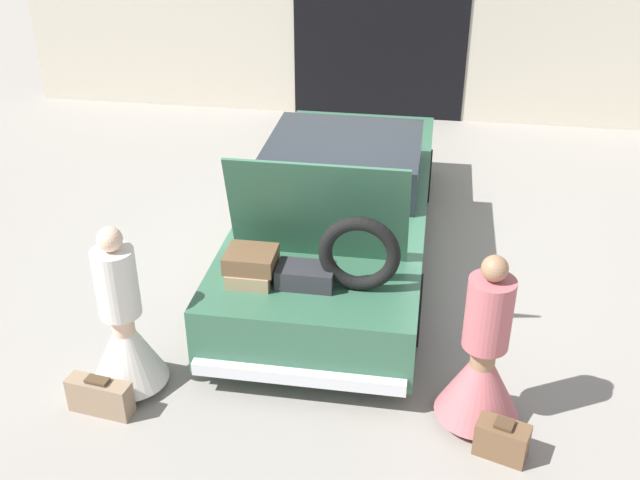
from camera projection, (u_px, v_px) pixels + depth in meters
name	position (u px, v px, depth m)	size (l,w,h in m)	color
ground_plane	(339.00, 253.00, 8.62)	(40.00, 40.00, 0.00)	gray
garage_wall_back	(380.00, 33.00, 12.03)	(12.00, 0.14, 2.80)	beige
car	(340.00, 208.00, 8.34)	(1.96, 5.16, 1.83)	#336047
person_left	(124.00, 334.00, 6.34)	(0.66, 0.66, 1.57)	beige
person_right	(482.00, 366.00, 5.97)	(0.69, 0.69, 1.56)	#997051
suitcase_beside_left_person	(100.00, 396.00, 6.23)	(0.57, 0.24, 0.35)	#8C7259
suitcase_beside_right_person	(502.00, 440.00, 5.81)	(0.45, 0.33, 0.33)	brown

